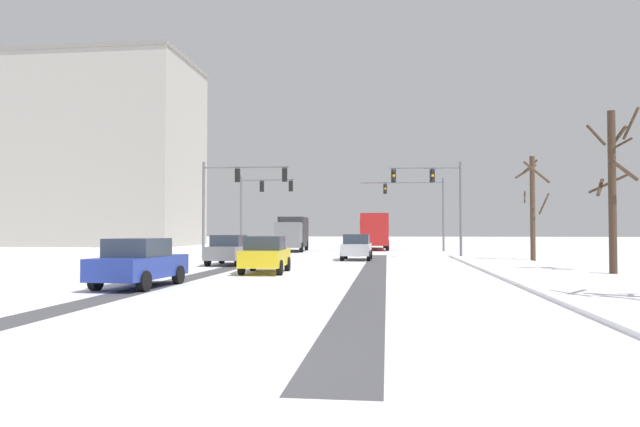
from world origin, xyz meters
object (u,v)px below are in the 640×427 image
at_px(box_truck_delivery, 293,233).
at_px(bare_tree_sidewalk_mid, 613,185).
at_px(traffic_signal_far_left, 259,198).
at_px(car_silver_lead, 357,247).
at_px(car_grey_second, 229,250).
at_px(traffic_signal_near_left, 233,189).
at_px(car_blue_fourth, 139,263).
at_px(bus_oncoming, 373,229).
at_px(office_building_far_left_block, 82,154).
at_px(bare_tree_sidewalk_far, 533,203).
at_px(car_yellow_cab_third, 265,254).
at_px(traffic_signal_far_right, 419,200).
at_px(traffic_signal_near_right, 436,190).

height_order(box_truck_delivery, bare_tree_sidewalk_mid, bare_tree_sidewalk_mid).
bearing_deg(bare_tree_sidewalk_mid, traffic_signal_far_left, 134.03).
height_order(car_silver_lead, car_grey_second, same).
xyz_separation_m(traffic_signal_near_left, car_blue_fourth, (2.13, -19.35, -3.82)).
relative_size(car_grey_second, bus_oncoming, 0.37).
height_order(traffic_signal_far_left, traffic_signal_near_left, same).
distance_m(box_truck_delivery, office_building_far_left_block, 33.52).
relative_size(traffic_signal_near_left, car_silver_lead, 1.58).
xyz_separation_m(car_blue_fourth, bare_tree_sidewalk_far, (16.73, 16.96, 2.65)).
height_order(traffic_signal_near_left, car_blue_fourth, traffic_signal_near_left).
xyz_separation_m(car_yellow_cab_third, bare_tree_sidewalk_mid, (15.08, 1.34, 3.03)).
bearing_deg(car_blue_fourth, car_yellow_cab_third, 67.02).
height_order(car_grey_second, car_yellow_cab_third, same).
relative_size(traffic_signal_far_left, traffic_signal_near_left, 1.00).
bearing_deg(bare_tree_sidewalk_mid, traffic_signal_far_right, 105.33).
distance_m(car_blue_fourth, box_truck_delivery, 31.73).
bearing_deg(office_building_far_left_block, bare_tree_sidewalk_far, -33.63).
bearing_deg(car_yellow_cab_third, office_building_far_left_block, 127.77).
bearing_deg(traffic_signal_near_right, bare_tree_sidewalk_far, -38.72).
distance_m(traffic_signal_far_right, bare_tree_sidewalk_far, 17.27).
relative_size(traffic_signal_far_left, traffic_signal_near_right, 1.00).
bearing_deg(car_blue_fourth, traffic_signal_far_right, 71.68).
height_order(traffic_signal_near_right, traffic_signal_near_left, same).
bearing_deg(car_yellow_cab_third, box_truck_delivery, 96.72).
bearing_deg(box_truck_delivery, traffic_signal_far_right, 7.67).
bearing_deg(bus_oncoming, traffic_signal_near_right, -74.35).
relative_size(car_yellow_cab_third, bare_tree_sidewalk_mid, 0.59).
xyz_separation_m(car_silver_lead, car_grey_second, (-6.59, -5.89, 0.00)).
xyz_separation_m(car_grey_second, office_building_far_left_block, (-28.09, 34.90, 10.25)).
height_order(traffic_signal_near_right, bus_oncoming, traffic_signal_near_right).
bearing_deg(car_silver_lead, traffic_signal_near_right, 31.33).
height_order(car_yellow_cab_third, office_building_far_left_block, office_building_far_left_block).
height_order(traffic_signal_far_left, bus_oncoming, traffic_signal_far_left).
bearing_deg(traffic_signal_near_left, car_silver_lead, -9.18).
bearing_deg(traffic_signal_far_right, bare_tree_sidewalk_mid, -74.67).
bearing_deg(bare_tree_sidewalk_mid, car_silver_lead, 139.42).
distance_m(traffic_signal_far_right, car_silver_lead, 16.37).
bearing_deg(bare_tree_sidewalk_mid, car_yellow_cab_third, -174.91).
height_order(traffic_signal_near_right, traffic_signal_far_right, same).
height_order(traffic_signal_near_left, bare_tree_sidewalk_far, traffic_signal_near_left).
height_order(traffic_signal_near_left, office_building_far_left_block, office_building_far_left_block).
height_order(traffic_signal_near_left, traffic_signal_far_right, same).
relative_size(car_blue_fourth, box_truck_delivery, 0.56).
distance_m(traffic_signal_far_right, car_yellow_cab_third, 28.03).
xyz_separation_m(traffic_signal_far_left, box_truck_delivery, (2.47, 2.50, -2.95)).
relative_size(traffic_signal_near_right, car_silver_lead, 1.58).
relative_size(traffic_signal_far_left, car_silver_lead, 1.58).
height_order(traffic_signal_near_left, bus_oncoming, traffic_signal_near_left).
distance_m(traffic_signal_far_left, bare_tree_sidewalk_far, 22.91).
distance_m(bus_oncoming, office_building_far_left_block, 37.58).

